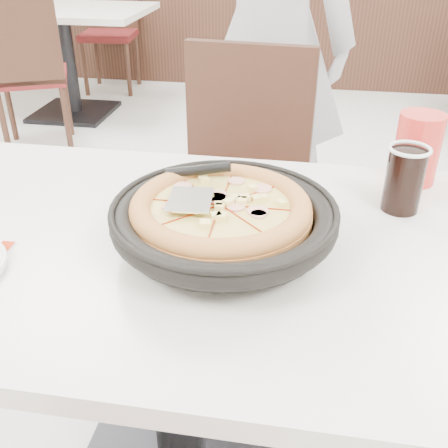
% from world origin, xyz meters
% --- Properties ---
extents(floor, '(7.00, 7.00, 0.00)m').
position_xyz_m(floor, '(0.00, 0.00, 0.00)').
color(floor, '#B5B5B0').
rests_on(floor, ground).
extents(wainscot_back, '(5.90, 0.03, 1.10)m').
position_xyz_m(wainscot_back, '(0.00, 3.48, 0.55)').
color(wainscot_back, black).
rests_on(wainscot_back, floor).
extents(main_table, '(1.27, 0.91, 0.75)m').
position_xyz_m(main_table, '(-0.13, -0.30, 0.38)').
color(main_table, silver).
rests_on(main_table, floor).
extents(chair_far, '(0.46, 0.46, 0.95)m').
position_xyz_m(chair_far, '(-0.10, 0.34, 0.47)').
color(chair_far, black).
rests_on(chair_far, floor).
extents(trivet, '(0.14, 0.14, 0.04)m').
position_xyz_m(trivet, '(-0.04, -0.30, 0.77)').
color(trivet, black).
rests_on(trivet, main_table).
extents(pizza_pan, '(0.41, 0.41, 0.01)m').
position_xyz_m(pizza_pan, '(-0.02, -0.32, 0.79)').
color(pizza_pan, black).
rests_on(pizza_pan, trivet).
extents(pizza, '(0.36, 0.36, 0.02)m').
position_xyz_m(pizza, '(-0.03, -0.30, 0.81)').
color(pizza, '#B67132').
rests_on(pizza, pizza_pan).
extents(pizza_server, '(0.08, 0.10, 0.00)m').
position_xyz_m(pizza_server, '(-0.08, -0.31, 0.84)').
color(pizza_server, white).
rests_on(pizza_server, pizza).
extents(cola_glass, '(0.08, 0.08, 0.13)m').
position_xyz_m(cola_glass, '(0.32, -0.11, 0.81)').
color(cola_glass, black).
rests_on(cola_glass, main_table).
extents(red_cup, '(0.11, 0.11, 0.16)m').
position_xyz_m(red_cup, '(0.36, 0.04, 0.83)').
color(red_cup, red).
rests_on(red_cup, main_table).
extents(diner_person, '(0.78, 0.66, 1.81)m').
position_xyz_m(diner_person, '(-0.06, 0.90, 0.90)').
color(diner_person, '#ADADB1').
rests_on(diner_person, floor).
extents(bg_table_left, '(1.28, 0.93, 0.75)m').
position_xyz_m(bg_table_left, '(-1.64, 2.48, 0.38)').
color(bg_table_left, silver).
rests_on(bg_table_left, floor).
extents(bg_chair_left_near, '(0.55, 0.55, 0.95)m').
position_xyz_m(bg_chair_left_near, '(-1.57, 1.83, 0.47)').
color(bg_chair_left_near, black).
rests_on(bg_chair_left_near, floor).
extents(bg_chair_left_far, '(0.46, 0.46, 0.95)m').
position_xyz_m(bg_chair_left_far, '(-1.56, 3.16, 0.47)').
color(bg_chair_left_far, black).
rests_on(bg_chair_left_far, floor).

